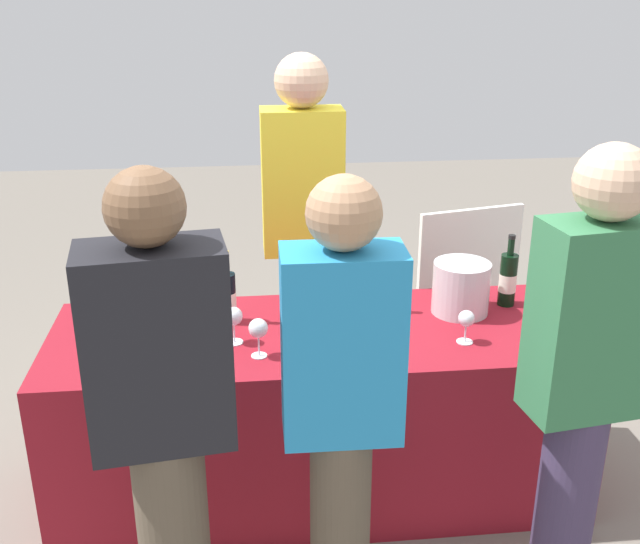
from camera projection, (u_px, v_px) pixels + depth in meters
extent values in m
plane|color=slate|center=(320.00, 485.00, 3.24)|extent=(12.00, 12.00, 0.00)
cube|color=maroon|center=(320.00, 411.00, 3.11)|extent=(2.14, 0.75, 0.75)
cylinder|color=black|center=(113.00, 300.00, 2.97)|extent=(0.08, 0.08, 0.23)
cylinder|color=black|center=(109.00, 263.00, 2.91)|extent=(0.03, 0.03, 0.08)
cylinder|color=gold|center=(108.00, 251.00, 2.89)|extent=(0.03, 0.03, 0.02)
cylinder|color=silver|center=(113.00, 302.00, 2.97)|extent=(0.08, 0.08, 0.08)
cylinder|color=black|center=(153.00, 304.00, 2.94)|extent=(0.08, 0.08, 0.22)
cylinder|color=black|center=(150.00, 268.00, 2.89)|extent=(0.03, 0.03, 0.08)
cylinder|color=maroon|center=(149.00, 256.00, 2.87)|extent=(0.03, 0.03, 0.02)
cylinder|color=silver|center=(153.00, 306.00, 2.95)|extent=(0.08, 0.08, 0.08)
cylinder|color=black|center=(227.00, 298.00, 3.01)|extent=(0.07, 0.07, 0.21)
cylinder|color=black|center=(226.00, 264.00, 2.95)|extent=(0.03, 0.03, 0.08)
cylinder|color=gold|center=(225.00, 253.00, 2.94)|extent=(0.03, 0.03, 0.02)
cylinder|color=silver|center=(228.00, 300.00, 3.01)|extent=(0.07, 0.07, 0.07)
cylinder|color=black|center=(300.00, 296.00, 3.00)|extent=(0.06, 0.06, 0.23)
cylinder|color=black|center=(300.00, 259.00, 2.94)|extent=(0.02, 0.02, 0.08)
cylinder|color=maroon|center=(300.00, 247.00, 2.92)|extent=(0.03, 0.03, 0.02)
cylinder|color=silver|center=(300.00, 298.00, 3.00)|extent=(0.07, 0.07, 0.08)
cylinder|color=black|center=(341.00, 293.00, 3.01)|extent=(0.07, 0.07, 0.24)
cylinder|color=black|center=(342.00, 256.00, 2.95)|extent=(0.03, 0.03, 0.08)
cylinder|color=gold|center=(342.00, 244.00, 2.94)|extent=(0.03, 0.03, 0.02)
cylinder|color=silver|center=(341.00, 296.00, 3.02)|extent=(0.07, 0.07, 0.08)
cylinder|color=black|center=(370.00, 286.00, 3.10)|extent=(0.07, 0.07, 0.23)
cylinder|color=black|center=(371.00, 251.00, 3.04)|extent=(0.03, 0.03, 0.08)
cylinder|color=black|center=(371.00, 240.00, 3.03)|extent=(0.03, 0.03, 0.02)
cylinder|color=silver|center=(370.00, 288.00, 3.10)|extent=(0.07, 0.07, 0.08)
cylinder|color=black|center=(508.00, 280.00, 3.16)|extent=(0.07, 0.07, 0.23)
cylinder|color=black|center=(511.00, 247.00, 3.11)|extent=(0.03, 0.03, 0.07)
cylinder|color=black|center=(512.00, 237.00, 3.09)|extent=(0.03, 0.03, 0.02)
cylinder|color=silver|center=(508.00, 282.00, 3.17)|extent=(0.07, 0.07, 0.08)
cylinder|color=silver|center=(171.00, 348.00, 2.82)|extent=(0.06, 0.06, 0.00)
cylinder|color=silver|center=(171.00, 340.00, 2.81)|extent=(0.01, 0.01, 0.07)
sphere|color=silver|center=(169.00, 324.00, 2.79)|extent=(0.07, 0.07, 0.07)
sphere|color=#590C19|center=(170.00, 327.00, 2.79)|extent=(0.04, 0.04, 0.04)
cylinder|color=silver|center=(204.00, 354.00, 2.78)|extent=(0.06, 0.06, 0.00)
cylinder|color=silver|center=(204.00, 345.00, 2.77)|extent=(0.01, 0.01, 0.07)
sphere|color=silver|center=(203.00, 329.00, 2.74)|extent=(0.07, 0.07, 0.07)
sphere|color=#590C19|center=(203.00, 332.00, 2.75)|extent=(0.04, 0.04, 0.04)
cylinder|color=silver|center=(235.00, 342.00, 2.87)|extent=(0.07, 0.07, 0.00)
cylinder|color=silver|center=(234.00, 333.00, 2.85)|extent=(0.01, 0.01, 0.08)
sphere|color=silver|center=(233.00, 316.00, 2.83)|extent=(0.07, 0.07, 0.07)
cylinder|color=silver|center=(259.00, 356.00, 2.77)|extent=(0.06, 0.06, 0.00)
cylinder|color=silver|center=(259.00, 346.00, 2.75)|extent=(0.01, 0.01, 0.08)
sphere|color=silver|center=(258.00, 328.00, 2.72)|extent=(0.07, 0.07, 0.07)
cylinder|color=silver|center=(465.00, 342.00, 2.87)|extent=(0.06, 0.06, 0.00)
cylinder|color=silver|center=(465.00, 333.00, 2.86)|extent=(0.01, 0.01, 0.07)
sphere|color=silver|center=(466.00, 318.00, 2.84)|extent=(0.06, 0.06, 0.06)
cylinder|color=silver|center=(461.00, 288.00, 3.09)|extent=(0.24, 0.24, 0.22)
cylinder|color=black|center=(304.00, 335.00, 3.63)|extent=(0.20, 0.20, 0.87)
cube|color=yellow|center=(302.00, 182.00, 3.35)|extent=(0.36, 0.20, 0.65)
sphere|color=#D8AD8C|center=(301.00, 80.00, 3.19)|extent=(0.24, 0.24, 0.24)
cube|color=black|center=(157.00, 348.00, 2.07)|extent=(0.42, 0.27, 0.60)
sphere|color=brown|center=(145.00, 207.00, 1.92)|extent=(0.22, 0.22, 0.22)
cylinder|color=brown|center=(340.00, 535.00, 2.39)|extent=(0.19, 0.19, 0.78)
cube|color=#268CCC|center=(342.00, 346.00, 2.14)|extent=(0.35, 0.20, 0.58)
sphere|color=tan|center=(344.00, 213.00, 2.00)|extent=(0.21, 0.21, 0.21)
cylinder|color=#3F3351|center=(564.00, 515.00, 2.46)|extent=(0.19, 0.19, 0.81)
cube|color=#337247|center=(593.00, 320.00, 2.19)|extent=(0.37, 0.24, 0.61)
sphere|color=#D8AD8C|center=(613.00, 182.00, 2.04)|extent=(0.22, 0.22, 0.22)
cube|color=white|center=(467.00, 292.00, 4.05)|extent=(0.59, 0.17, 0.93)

